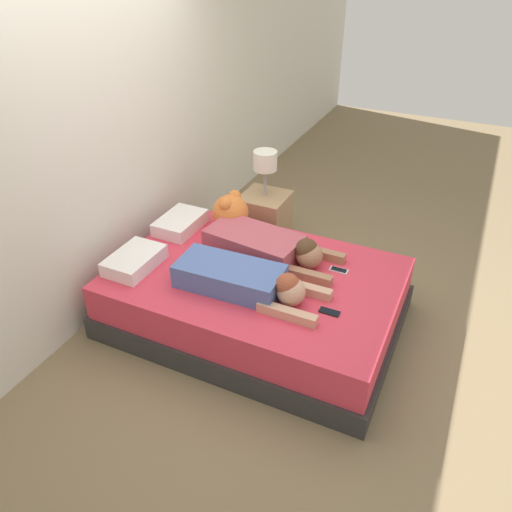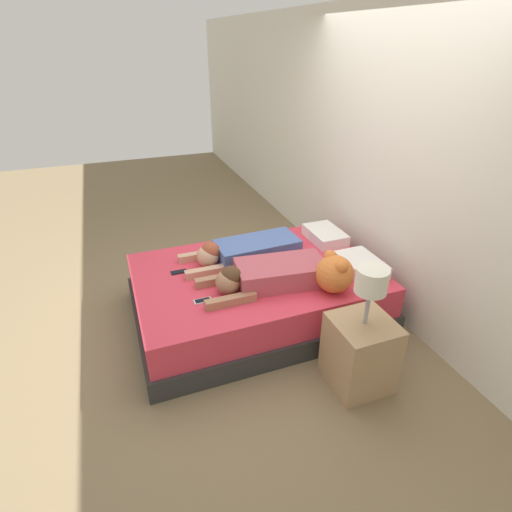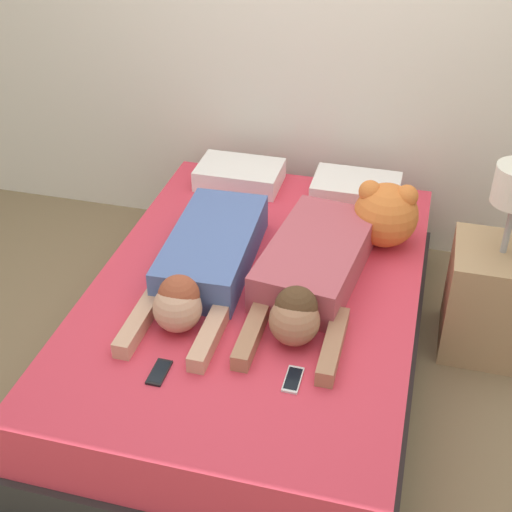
# 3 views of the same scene
# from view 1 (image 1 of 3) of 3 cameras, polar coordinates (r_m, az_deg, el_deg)

# --- Properties ---
(ground_plane) EXTENTS (12.00, 12.00, 0.00)m
(ground_plane) POSITION_cam_1_polar(r_m,az_deg,el_deg) (4.06, 0.00, -7.33)
(ground_plane) COLOR #7F6B4C
(wall_back) EXTENTS (12.00, 0.06, 2.60)m
(wall_back) POSITION_cam_1_polar(r_m,az_deg,el_deg) (4.01, -16.59, 12.38)
(wall_back) COLOR silver
(wall_back) RESTS_ON ground_plane
(bed) EXTENTS (1.49, 2.17, 0.47)m
(bed) POSITION_cam_1_polar(r_m,az_deg,el_deg) (3.91, 0.00, -4.77)
(bed) COLOR #2D2D2D
(bed) RESTS_ON ground_plane
(pillow_head_left) EXTENTS (0.46, 0.30, 0.11)m
(pillow_head_left) POSITION_cam_1_polar(r_m,az_deg,el_deg) (3.91, -13.72, -0.49)
(pillow_head_left) COLOR white
(pillow_head_left) RESTS_ON bed
(pillow_head_right) EXTENTS (0.46, 0.30, 0.11)m
(pillow_head_right) POSITION_cam_1_polar(r_m,az_deg,el_deg) (4.35, -8.65, 3.76)
(pillow_head_right) COLOR white
(pillow_head_right) RESTS_ON bed
(person_left) EXTENTS (0.39, 1.11, 0.23)m
(person_left) POSITION_cam_1_polar(r_m,az_deg,el_deg) (3.54, -1.22, -2.77)
(person_left) COLOR #4C66A5
(person_left) RESTS_ON bed
(person_right) EXTENTS (0.47, 1.09, 0.24)m
(person_right) POSITION_cam_1_polar(r_m,az_deg,el_deg) (3.91, 1.35, 1.14)
(person_right) COLOR #B24C59
(person_right) RESTS_ON bed
(cell_phone_left) EXTENTS (0.06, 0.14, 0.01)m
(cell_phone_left) POSITION_cam_1_polar(r_m,az_deg,el_deg) (3.43, 8.40, -6.33)
(cell_phone_left) COLOR black
(cell_phone_left) RESTS_ON bed
(cell_phone_right) EXTENTS (0.06, 0.14, 0.01)m
(cell_phone_right) POSITION_cam_1_polar(r_m,az_deg,el_deg) (3.84, 9.44, -1.60)
(cell_phone_right) COLOR silver
(cell_phone_right) RESTS_ON bed
(plush_toy) EXTENTS (0.31, 0.31, 0.33)m
(plush_toy) POSITION_cam_1_polar(r_m,az_deg,el_deg) (4.26, -2.94, 5.09)
(plush_toy) COLOR orange
(plush_toy) RESTS_ON bed
(nightstand) EXTENTS (0.42, 0.42, 0.99)m
(nightstand) POSITION_cam_1_polar(r_m,az_deg,el_deg) (4.81, 1.00, 4.48)
(nightstand) COLOR tan
(nightstand) RESTS_ON ground_plane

